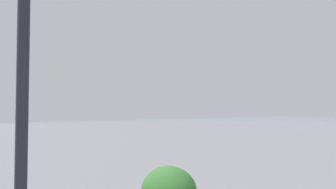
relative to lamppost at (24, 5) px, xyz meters
name	(u,v)px	position (x,y,z in m)	size (l,w,h in m)	color
lamppost	(24,5)	(0.00, 0.00, 0.00)	(0.98, 0.28, 4.05)	#232328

